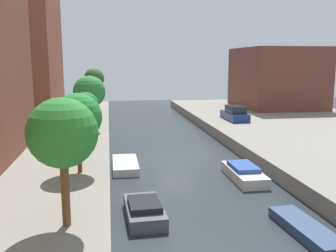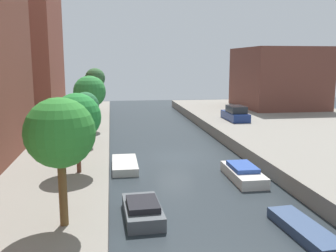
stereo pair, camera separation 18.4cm
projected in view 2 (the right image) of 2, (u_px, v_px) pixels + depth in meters
ground_plane at (175, 157)px, 28.76m from camera, size 84.00×84.00×0.00m
apartment_tower_far at (11, 11)px, 42.97m from camera, size 10.00×12.62×24.05m
low_block_right at (278, 78)px, 51.19m from camera, size 10.00×11.76×8.09m
street_tree_0 at (60, 134)px, 13.91m from camera, size 2.67×2.67×5.00m
street_tree_1 at (77, 117)px, 20.86m from camera, size 2.71×2.71×4.56m
street_tree_2 at (85, 106)px, 27.88m from camera, size 2.04×2.04×4.03m
street_tree_3 at (90, 92)px, 33.79m from camera, size 2.93×2.93×5.01m
street_tree_4 at (93, 89)px, 40.68m from camera, size 2.58×2.58×4.62m
street_tree_5 at (95, 78)px, 46.58m from camera, size 2.49×2.49×5.44m
parked_car at (235, 114)px, 40.11m from camera, size 1.87×4.61×1.59m
moored_boat_left_1 at (143, 210)px, 17.49m from camera, size 1.80×3.61×0.90m
moored_boat_left_2 at (125, 165)px, 25.60m from camera, size 1.72×4.11×0.51m
moored_boat_right_1 at (304, 230)px, 15.80m from camera, size 1.57×4.34×0.46m
moored_boat_right_2 at (243, 173)px, 23.25m from camera, size 1.73×4.39×0.90m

